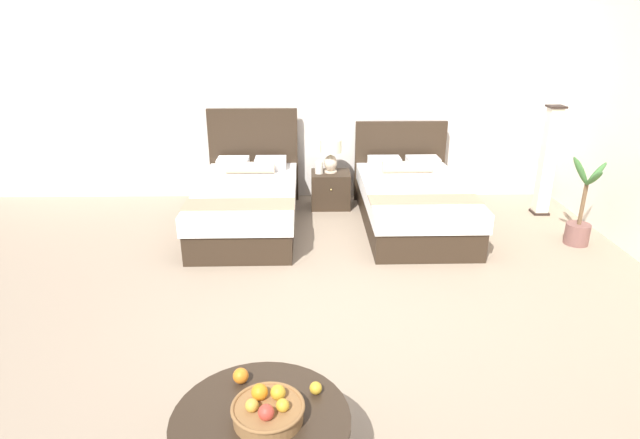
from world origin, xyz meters
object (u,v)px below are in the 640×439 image
object	(u,v)px
fruit_bowl	(268,410)
potted_palm	(580,219)
coffee_table	(262,436)
loose_apple	(316,388)
vase	(319,168)
nightstand	(330,190)
floor_lamp_corner	(547,162)
loose_orange	(241,376)
table_lamp	(331,152)
bed_near_corner	(412,202)
bed_near_window	(248,202)

from	to	relation	value
fruit_bowl	potted_palm	size ratio (longest dim) A/B	0.36
coffee_table	loose_apple	size ratio (longest dim) A/B	13.44
vase	nightstand	bearing A→B (deg)	14.54
coffee_table	floor_lamp_corner	world-z (taller)	floor_lamp_corner
loose_orange	floor_lamp_corner	size ratio (longest dim) A/B	0.06
table_lamp	coffee_table	xyz separation A→B (m)	(-0.52, -4.56, -0.40)
nightstand	table_lamp	size ratio (longest dim) A/B	1.17
vase	fruit_bowl	distance (m)	4.52
nightstand	vase	bearing A→B (deg)	-165.46
nightstand	vase	xyz separation A→B (m)	(-0.15, -0.04, 0.32)
loose_orange	bed_near_corner	bearing A→B (deg)	65.40
bed_near_window	table_lamp	xyz separation A→B (m)	(1.03, 0.70, 0.44)
coffee_table	floor_lamp_corner	xyz separation A→B (m)	(3.26, 4.22, 0.34)
nightstand	potted_palm	world-z (taller)	potted_palm
vase	floor_lamp_corner	xyz separation A→B (m)	(2.89, -0.27, 0.14)
nightstand	fruit_bowl	bearing A→B (deg)	-96.07
nightstand	coffee_table	xyz separation A→B (m)	(-0.52, -4.54, 0.12)
loose_apple	potted_palm	distance (m)	4.26
bed_near_window	nightstand	distance (m)	1.24
fruit_bowl	loose_orange	size ratio (longest dim) A/B	4.29
bed_near_window	bed_near_corner	size ratio (longest dim) A/B	1.02
nightstand	floor_lamp_corner	distance (m)	2.79
nightstand	loose_apple	world-z (taller)	loose_apple
coffee_table	potted_palm	world-z (taller)	potted_palm
vase	coffee_table	size ratio (longest dim) A/B	0.17
nightstand	table_lamp	bearing A→B (deg)	90.00
bed_near_window	loose_orange	bearing A→B (deg)	-84.02
table_lamp	fruit_bowl	xyz separation A→B (m)	(-0.48, -4.57, -0.22)
bed_near_window	nightstand	size ratio (longest dim) A/B	4.26
loose_orange	vase	bearing A→B (deg)	83.17
vase	coffee_table	world-z (taller)	vase
fruit_bowl	loose_apple	bearing A→B (deg)	38.19
loose_apple	loose_orange	bearing A→B (deg)	166.72
loose_apple	bed_near_window	bearing A→B (deg)	102.21
vase	floor_lamp_corner	size ratio (longest dim) A/B	0.12
fruit_bowl	potted_palm	bearing A→B (deg)	45.17
bed_near_corner	loose_apple	world-z (taller)	bed_near_corner
bed_near_window	coffee_table	bearing A→B (deg)	-82.48
nightstand	loose_orange	bearing A→B (deg)	-98.81
bed_near_window	potted_palm	xyz separation A→B (m)	(3.77, -0.62, -0.01)
vase	table_lamp	bearing A→B (deg)	21.27
bed_near_window	loose_apple	size ratio (longest dim) A/B	31.45
table_lamp	potted_palm	distance (m)	3.08
loose_apple	coffee_table	bearing A→B (deg)	-147.63
bed_near_corner	vase	xyz separation A→B (m)	(-1.13, 0.65, 0.26)
loose_orange	potted_palm	size ratio (longest dim) A/B	0.08
bed_near_corner	coffee_table	bearing A→B (deg)	-111.28
vase	loose_apple	distance (m)	4.32
floor_lamp_corner	loose_apple	bearing A→B (deg)	-126.36
coffee_table	potted_palm	bearing A→B (deg)	44.71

